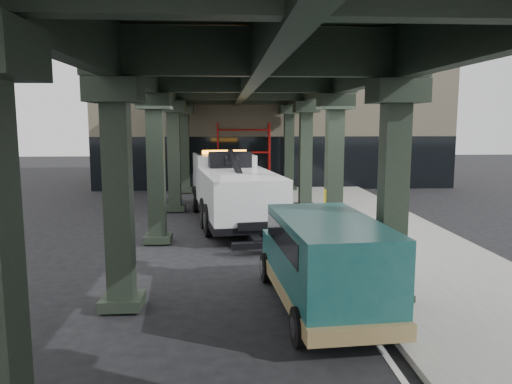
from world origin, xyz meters
name	(u,v)px	position (x,y,z in m)	size (l,w,h in m)	color
ground	(262,257)	(0.00, 0.00, 0.00)	(90.00, 90.00, 0.00)	black
sidewalk	(386,238)	(4.50, 2.00, 0.07)	(5.00, 40.00, 0.15)	gray
lane_stripe	(307,241)	(1.70, 2.00, 0.01)	(0.12, 38.00, 0.01)	silver
viaduct	(246,80)	(-0.40, 2.00, 5.46)	(7.40, 32.00, 6.40)	#1F2A21
building	(269,123)	(2.00, 20.00, 4.00)	(22.00, 10.00, 8.00)	#C6B793
scaffolding	(244,155)	(0.00, 14.64, 2.11)	(3.08, 0.88, 4.00)	#B6120E
tow_truck	(232,187)	(-0.84, 5.50, 1.46)	(3.74, 9.36, 2.99)	black
towed_van	(324,261)	(1.01, -4.39, 1.13)	(2.41, 5.31, 2.10)	#134645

